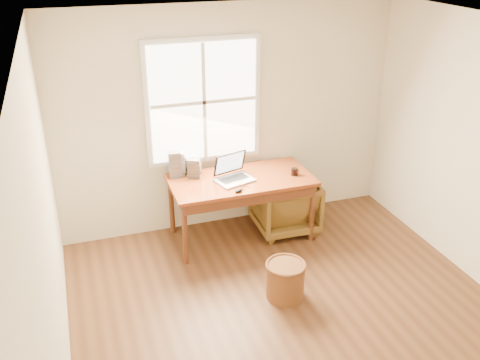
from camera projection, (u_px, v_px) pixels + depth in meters
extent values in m
cube|color=brown|center=(306.00, 336.00, 4.76)|extent=(4.00, 4.50, 0.02)
cube|color=white|center=(326.00, 37.00, 3.65)|extent=(4.00, 4.50, 0.02)
cube|color=beige|center=(228.00, 119.00, 6.14)|extent=(4.00, 0.02, 2.60)
cube|color=beige|center=(46.00, 250.00, 3.62)|extent=(0.02, 4.50, 2.60)
cube|color=silver|center=(203.00, 101.00, 5.92)|extent=(1.32, 0.05, 1.42)
cube|color=white|center=(204.00, 102.00, 5.89)|extent=(1.20, 0.02, 1.30)
cube|color=silver|center=(204.00, 102.00, 5.88)|extent=(0.04, 0.02, 1.30)
cube|color=silver|center=(204.00, 102.00, 5.88)|extent=(1.20, 0.02, 0.04)
cube|color=brown|center=(241.00, 180.00, 5.99)|extent=(1.60, 0.80, 0.04)
imported|color=brown|center=(285.00, 204.00, 6.32)|extent=(0.72, 0.74, 0.65)
cylinder|color=brown|center=(285.00, 281.00, 5.18)|extent=(0.47, 0.47, 0.37)
ellipsoid|color=black|center=(239.00, 191.00, 5.66)|extent=(0.11, 0.09, 0.03)
cylinder|color=black|center=(294.00, 172.00, 6.04)|extent=(0.08, 0.08, 0.08)
cube|color=silver|center=(179.00, 164.00, 6.02)|extent=(0.16, 0.14, 0.27)
cube|color=#26262B|center=(194.00, 168.00, 5.97)|extent=(0.17, 0.16, 0.22)
cube|color=#92929E|center=(175.00, 164.00, 5.97)|extent=(0.14, 0.13, 0.30)
cube|color=silver|center=(193.00, 166.00, 6.07)|extent=(0.17, 0.16, 0.19)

